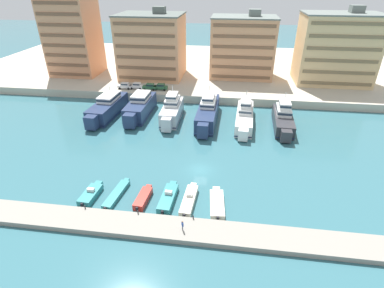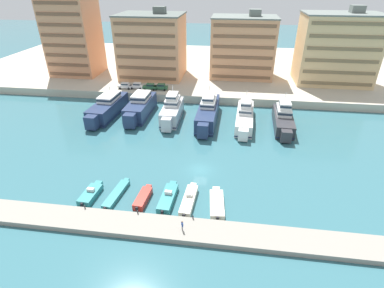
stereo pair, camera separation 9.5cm
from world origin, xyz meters
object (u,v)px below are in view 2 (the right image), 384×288
object	(u,v)px
motorboat_teal_left	(117,194)
car_green_mid_left	(150,86)
motorboat_red_mid_left	(143,198)
yacht_navy_center_left	(208,112)
yacht_charcoal_center_right	(283,118)
motorboat_teal_center_left	(168,197)
motorboat_cream_center_right	(217,203)
yacht_navy_left	(140,107)
pedestrian_near_edge	(182,225)
yacht_white_center	(245,116)
motorboat_teal_far_left	(91,194)
car_white_far_left	(125,85)
yacht_silver_mid_left	(172,110)
car_white_left	(137,86)
car_green_center_left	(161,87)
yacht_navy_far_left	(108,107)
motorboat_cream_center	(189,200)

from	to	relation	value
motorboat_teal_left	car_green_mid_left	size ratio (longest dim) A/B	1.98
motorboat_teal_left	motorboat_red_mid_left	bearing A→B (deg)	-7.17
yacht_navy_center_left	yacht_charcoal_center_right	world-z (taller)	yacht_navy_center_left
motorboat_teal_center_left	motorboat_cream_center_right	bearing A→B (deg)	-2.13
yacht_navy_left	motorboat_teal_center_left	world-z (taller)	yacht_navy_left
motorboat_cream_center_right	pedestrian_near_edge	xyz separation A→B (m)	(-4.41, -6.62, 1.31)
yacht_white_center	motorboat_teal_far_left	bearing A→B (deg)	-128.65
motorboat_teal_center_left	car_white_far_left	world-z (taller)	car_white_far_left
motorboat_teal_far_left	yacht_white_center	bearing A→B (deg)	51.35
yacht_silver_mid_left	car_white_left	bearing A→B (deg)	131.55
motorboat_red_mid_left	motorboat_cream_center_right	distance (m)	11.86
car_green_mid_left	yacht_silver_mid_left	bearing A→B (deg)	-57.67
car_green_center_left	motorboat_teal_left	bearing A→B (deg)	-86.20
yacht_navy_left	car_green_mid_left	distance (m)	13.76
pedestrian_near_edge	yacht_navy_far_left	bearing A→B (deg)	124.04
yacht_navy_far_left	motorboat_teal_left	bearing A→B (deg)	-66.37
motorboat_teal_center_left	motorboat_teal_left	bearing A→B (deg)	-179.82
yacht_white_center	motorboat_teal_far_left	distance (m)	40.74
yacht_navy_center_left	motorboat_teal_center_left	distance (m)	31.80
motorboat_red_mid_left	yacht_silver_mid_left	bearing A→B (deg)	92.62
yacht_navy_far_left	pedestrian_near_edge	size ratio (longest dim) A/B	11.90
yacht_navy_left	motorboat_teal_center_left	distance (m)	35.48
yacht_silver_mid_left	motorboat_cream_center_right	bearing A→B (deg)	-67.03
motorboat_teal_center_left	motorboat_teal_far_left	bearing A→B (deg)	-176.59
yacht_charcoal_center_right	motorboat_teal_left	bearing A→B (deg)	-134.83
car_green_mid_left	motorboat_cream_center_right	bearing A→B (deg)	-63.81
motorboat_teal_far_left	car_white_far_left	world-z (taller)	car_white_far_left
yacht_navy_far_left	motorboat_red_mid_left	bearing A→B (deg)	-60.06
yacht_white_center	motorboat_red_mid_left	world-z (taller)	yacht_white_center
motorboat_cream_center	motorboat_cream_center_right	xyz separation A→B (m)	(4.46, -0.20, -0.06)
yacht_silver_mid_left	car_green_center_left	distance (m)	16.69
yacht_charcoal_center_right	car_green_center_left	size ratio (longest dim) A/B	4.16
car_white_left	yacht_white_center	bearing A→B (deg)	-25.98
yacht_charcoal_center_right	car_white_left	bearing A→B (deg)	158.62
motorboat_teal_left	car_green_center_left	bearing A→B (deg)	93.80
motorboat_teal_far_left	car_white_far_left	distance (m)	47.96
car_white_far_left	yacht_navy_left	bearing A→B (deg)	-57.78
motorboat_red_mid_left	motorboat_teal_center_left	distance (m)	4.02
car_green_mid_left	motorboat_cream_center	bearing A→B (deg)	-68.32
yacht_navy_far_left	car_green_center_left	world-z (taller)	yacht_navy_far_left
yacht_navy_center_left	yacht_charcoal_center_right	size ratio (longest dim) A/B	1.21
motorboat_red_mid_left	pedestrian_near_edge	size ratio (longest dim) A/B	3.75
yacht_navy_center_left	car_white_left	world-z (taller)	yacht_navy_center_left
yacht_navy_far_left	yacht_white_center	xyz separation A→B (m)	(35.04, -0.31, -0.08)
car_white_far_left	car_white_left	bearing A→B (deg)	6.27
yacht_white_center	motorboat_teal_left	distance (m)	37.70
yacht_charcoal_center_right	motorboat_teal_center_left	world-z (taller)	yacht_charcoal_center_right
motorboat_teal_left	motorboat_red_mid_left	world-z (taller)	motorboat_red_mid_left
yacht_charcoal_center_right	yacht_navy_left	bearing A→B (deg)	176.80
car_white_left	motorboat_cream_center_right	bearing A→B (deg)	-60.05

